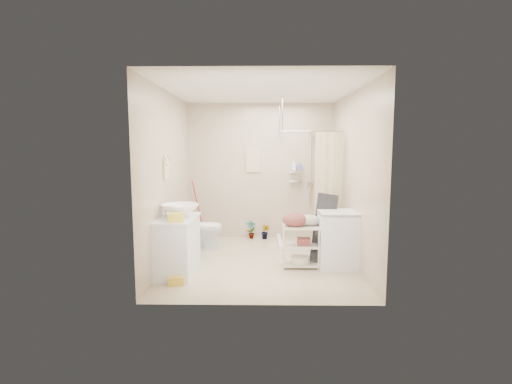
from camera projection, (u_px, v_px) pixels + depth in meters
The scene contains 23 objects.
floor at pixel (261, 262), 5.75m from camera, with size 3.20×3.20×0.00m, color #C0B190.
ceiling at pixel (261, 90), 5.44m from camera, with size 2.80×3.20×0.04m, color silver.
wall_back at pixel (261, 171), 7.18m from camera, with size 2.80×0.04×2.60m, color #B9A88F.
wall_front at pixel (260, 190), 4.00m from camera, with size 2.80×0.04×2.60m, color #B9A88F.
wall_left at pixel (168, 178), 5.61m from camera, with size 0.04×3.20×2.60m, color #B9A88F.
wall_right at pixel (354, 178), 5.57m from camera, with size 0.04×3.20×2.60m, color #B9A88F.
vanity at pixel (178, 245), 5.18m from camera, with size 0.51×0.90×0.80m, color silver.
sink at pixel (180, 210), 5.18m from camera, with size 0.52×0.52×0.18m, color white.
counter_basket at pixel (176, 217), 4.84m from camera, with size 0.20×0.16×0.11m, color yellow.
floor_basket at pixel (176, 278), 4.78m from camera, with size 0.29×0.22×0.16m, color yellow.
toilet at pixel (201, 228), 6.41m from camera, with size 0.42×0.74×0.76m, color silver.
mop at pixel (197, 210), 7.14m from camera, with size 0.11×0.11×1.13m, color #AD1F1B, non-canonical shape.
potted_plant_a at pixel (251, 230), 7.18m from camera, with size 0.19×0.13×0.35m, color #9C5537.
potted_plant_b at pixel (265, 232), 7.15m from camera, with size 0.16×0.13×0.29m, color #985629.
hanging_towel at pixel (253, 161), 7.14m from camera, with size 0.28×0.03×0.42m, color #C8B98E.
towel_ring at pixel (166, 167), 5.39m from camera, with size 0.04×0.22×0.34m, color #D4C287, non-canonical shape.
tp_holder at pixel (173, 215), 5.73m from camera, with size 0.08×0.12×0.14m, color white, non-canonical shape.
shower at pixel (308, 187), 6.65m from camera, with size 1.10×1.10×2.10m, color silver, non-canonical shape.
shampoo_bottle_a at pixel (294, 165), 7.08m from camera, with size 0.08×0.08×0.21m, color white.
shampoo_bottle_b at pixel (300, 167), 7.10m from camera, with size 0.07×0.07×0.15m, color #4453AD.
washing_machine at pixel (337, 239), 5.49m from camera, with size 0.56×0.58×0.83m, color silver.
laundry_rack at pixel (301, 242), 5.45m from camera, with size 0.54×0.32×0.74m, color beige, non-canonical shape.
ironing_board at pixel (324, 228), 5.60m from camera, with size 0.31×0.09×1.10m, color black, non-canonical shape.
Camera 1 is at (0.01, -5.58, 1.75)m, focal length 26.00 mm.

